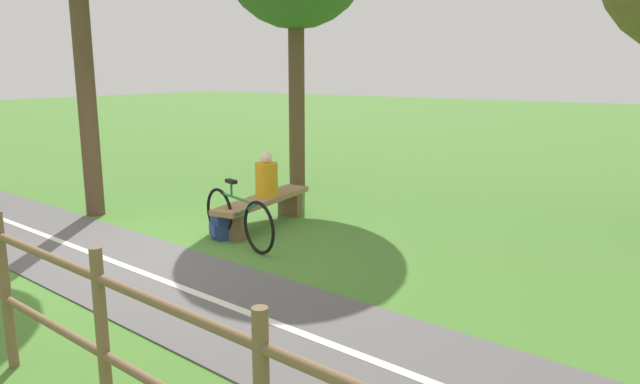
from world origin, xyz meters
TOP-DOWN VIEW (x-y plane):
  - ground_plane at (0.00, 0.00)m, footprint 80.00×80.00m
  - paved_path at (0.85, 4.00)m, footprint 4.78×36.04m
  - path_centre_line at (0.85, 4.00)m, footprint 2.66×31.91m
  - bench at (-1.88, 0.27)m, footprint 2.13×0.68m
  - person_seated at (-1.98, 0.25)m, footprint 0.39×0.39m
  - bicycle at (-0.96, 0.60)m, footprint 0.52×1.69m
  - backpack at (-1.03, 0.18)m, footprint 0.33×0.39m
  - fence_roadside at (2.74, 3.60)m, footprint 1.08×12.98m

SIDE VIEW (x-z plane):
  - ground_plane at x=0.00m, z-range 0.00..0.00m
  - paved_path at x=0.85m, z-range 0.00..0.02m
  - path_centre_line at x=0.85m, z-range 0.02..0.02m
  - backpack at x=-1.03m, z-range 0.00..0.37m
  - bench at x=-1.88m, z-range 0.10..0.56m
  - bicycle at x=-0.96m, z-range -0.07..0.82m
  - person_seated at x=-1.98m, z-range 0.40..1.09m
  - fence_roadside at x=2.74m, z-range 0.10..1.40m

